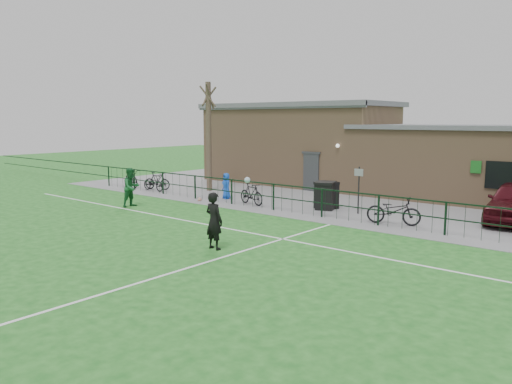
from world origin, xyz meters
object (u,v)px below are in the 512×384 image
Objects in this scene: bicycle_d at (251,194)px; ball_ground at (200,199)px; spectator_child at (226,186)px; bare_tree at (209,137)px; bicycle_e at (394,211)px; sign_post at (359,190)px; outfield_player at (131,187)px; bicycle_b at (157,181)px; bicycle_a at (131,178)px; bicycle_c at (153,183)px; wheelie_bin_left at (327,196)px; wheelie_bin_right at (326,196)px.

ball_ground is at bearing 119.99° from bicycle_d.
spectator_child is at bearing 88.42° from bicycle_d.
bare_tree is 12.28m from bicycle_e.
sign_post is 10.22m from outfield_player.
bare_tree is at bearing 6.93° from outfield_player.
bicycle_d is (7.39, -0.44, 0.02)m from bicycle_b.
bicycle_e reaches higher than ball_ground.
bare_tree is 3.67× the size of bicycle_b.
ball_ground is (4.74, -1.24, -0.41)m from bicycle_b.
bicycle_a reaches higher than bicycle_c.
bicycle_d is (9.51, -0.22, 0.01)m from bicycle_a.
wheelie_bin_left is at bearing 57.87° from bicycle_e.
bicycle_c is (-2.33, -2.09, -2.53)m from bare_tree.
bicycle_c is 1.01× the size of bicycle_d.
bicycle_d is at bearing -74.27° from bicycle_a.
outfield_player is (-8.91, -5.01, -0.13)m from sign_post.
spectator_child is at bearing -154.46° from wheelie_bin_left.
bicycle_a is 1.49× the size of spectator_child.
bicycle_a is at bearing -157.84° from wheelie_bin_left.
wheelie_bin_right is 0.68× the size of bicycle_d.
bicycle_a is at bearing 52.32° from outfield_player.
spectator_child reaches higher than bicycle_c.
wheelie_bin_right is 8.86m from outfield_player.
bicycle_c is 5.10m from spectator_child.
spectator_child is at bearing -29.01° from bare_tree.
bicycle_e is at bearing -27.60° from sign_post.
bicycle_e is (3.69, -1.09, -0.04)m from wheelie_bin_right.
wheelie_bin_left is 0.18m from wheelie_bin_right.
bicycle_d is 0.96× the size of outfield_player.
wheelie_bin_left reaches higher than bicycle_d.
outfield_player is (-7.24, -5.18, 0.31)m from wheelie_bin_left.
wheelie_bin_right is at bearing 18.42° from ball_ground.
bicycle_d is (-3.25, -1.36, -0.05)m from wheelie_bin_left.
bare_tree is 8.50m from wheelie_bin_left.
outfield_player reaches higher than bicycle_a.
ball_ground is at bearing -142.83° from wheelie_bin_left.
sign_post is 14.48m from bicycle_a.
bare_tree is 3.49× the size of bicycle_c.
sign_post reaches higher than bicycle_d.
outfield_player is at bearing -113.91° from ball_ground.
bare_tree reaches higher than outfield_player.
wheelie_bin_right reaches higher than bicycle_c.
bicycle_e is (14.40, -0.34, 0.04)m from bicycle_b.
bicycle_e is at bearing -108.96° from bicycle_b.
spectator_child is at bearing -174.90° from sign_post.
spectator_child is at bearing 73.54° from bicycle_e.
bicycle_b is at bearing 166.44° from wheelie_bin_right.
bicycle_a is at bearing -176.18° from sign_post.
sign_post is 7.09m from spectator_child.
bicycle_d is 1.32× the size of spectator_child.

